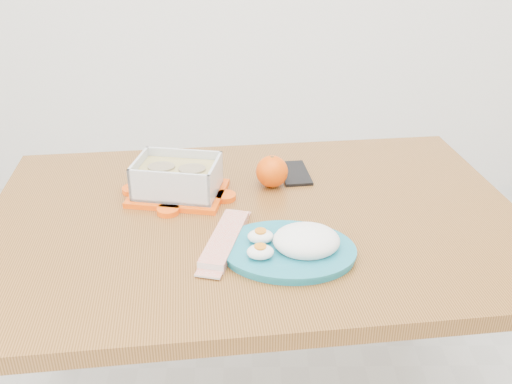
{
  "coord_description": "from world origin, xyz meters",
  "views": [
    {
      "loc": [
        -0.1,
        -1.07,
        1.44
      ],
      "look_at": [
        -0.09,
        0.14,
        0.81
      ],
      "focal_mm": 40.0,
      "sensor_mm": 36.0,
      "label": 1
    }
  ],
  "objects_px": {
    "dining_table": "(256,245)",
    "orange_fruit": "(272,171)",
    "smartphone": "(295,173)",
    "food_container": "(177,178)",
    "rice_plate": "(294,244)"
  },
  "relations": [
    {
      "from": "food_container",
      "to": "rice_plate",
      "type": "distance_m",
      "value": 0.39
    },
    {
      "from": "rice_plate",
      "to": "smartphone",
      "type": "distance_m",
      "value": 0.4
    },
    {
      "from": "dining_table",
      "to": "orange_fruit",
      "type": "relative_size",
      "value": 16.28
    },
    {
      "from": "dining_table",
      "to": "orange_fruit",
      "type": "xyz_separation_m",
      "value": [
        0.04,
        0.15,
        0.13
      ]
    },
    {
      "from": "dining_table",
      "to": "orange_fruit",
      "type": "bearing_deg",
      "value": 67.46
    },
    {
      "from": "rice_plate",
      "to": "smartphone",
      "type": "relative_size",
      "value": 2.15
    },
    {
      "from": "orange_fruit",
      "to": "smartphone",
      "type": "relative_size",
      "value": 0.57
    },
    {
      "from": "orange_fruit",
      "to": "smartphone",
      "type": "height_order",
      "value": "orange_fruit"
    },
    {
      "from": "dining_table",
      "to": "food_container",
      "type": "height_order",
      "value": "food_container"
    },
    {
      "from": "orange_fruit",
      "to": "food_container",
      "type": "bearing_deg",
      "value": -167.89
    },
    {
      "from": "dining_table",
      "to": "food_container",
      "type": "distance_m",
      "value": 0.26
    },
    {
      "from": "dining_table",
      "to": "food_container",
      "type": "xyz_separation_m",
      "value": [
        -0.2,
        0.1,
        0.14
      ]
    },
    {
      "from": "smartphone",
      "to": "food_container",
      "type": "bearing_deg",
      "value": -165.47
    },
    {
      "from": "dining_table",
      "to": "smartphone",
      "type": "relative_size",
      "value": 9.28
    },
    {
      "from": "dining_table",
      "to": "smartphone",
      "type": "bearing_deg",
      "value": 57.12
    }
  ]
}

